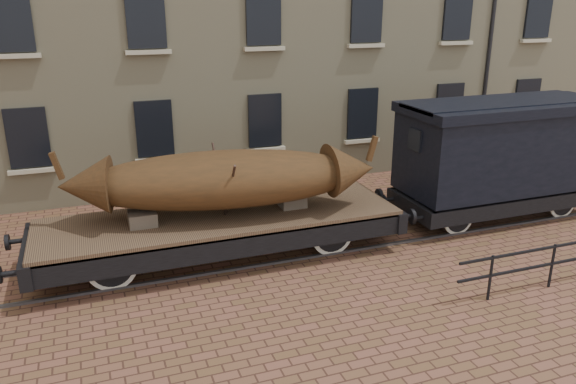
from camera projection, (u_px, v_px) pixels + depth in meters
name	position (u px, v px, depth m)	size (l,w,h in m)	color
ground	(289.00, 248.00, 14.01)	(90.00, 90.00, 0.00)	brown
rail_track	(289.00, 247.00, 14.00)	(30.00, 1.52, 0.06)	#59595E
flatcar_wagon	(221.00, 224.00, 13.18)	(9.40, 2.55, 1.42)	brown
iron_boat	(224.00, 179.00, 12.86)	(7.33, 2.90, 1.73)	#4D2F16
goods_van	(502.00, 146.00, 15.36)	(6.43, 2.34, 3.33)	black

